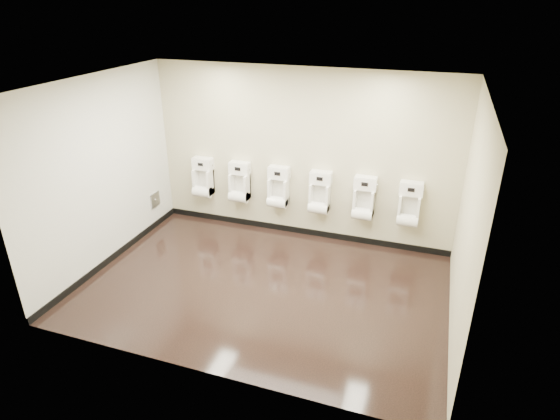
# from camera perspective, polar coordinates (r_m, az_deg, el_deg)

# --- Properties ---
(ground) EXTENTS (5.00, 3.50, 0.00)m
(ground) POSITION_cam_1_polar(r_m,az_deg,el_deg) (6.72, -2.01, -9.33)
(ground) COLOR black
(ground) RESTS_ON ground
(ceiling) EXTENTS (5.00, 3.50, 0.00)m
(ceiling) POSITION_cam_1_polar(r_m,az_deg,el_deg) (5.64, -2.44, 14.90)
(ceiling) COLOR silver
(back_wall) EXTENTS (5.00, 0.02, 2.80)m
(back_wall) POSITION_cam_1_polar(r_m,az_deg,el_deg) (7.59, 2.56, 6.63)
(back_wall) COLOR #C3BC96
(back_wall) RESTS_ON ground
(front_wall) EXTENTS (5.00, 0.02, 2.80)m
(front_wall) POSITION_cam_1_polar(r_m,az_deg,el_deg) (4.63, -10.01, -6.40)
(front_wall) COLOR #C3BC96
(front_wall) RESTS_ON ground
(left_wall) EXTENTS (0.02, 3.50, 2.80)m
(left_wall) POSITION_cam_1_polar(r_m,az_deg,el_deg) (7.27, -20.98, 4.12)
(left_wall) COLOR #C3BC96
(left_wall) RESTS_ON ground
(right_wall) EXTENTS (0.02, 3.50, 2.80)m
(right_wall) POSITION_cam_1_polar(r_m,az_deg,el_deg) (5.71, 21.93, -1.62)
(right_wall) COLOR #C3BC96
(right_wall) RESTS_ON ground
(tile_overlay_left) EXTENTS (0.01, 3.50, 2.80)m
(tile_overlay_left) POSITION_cam_1_polar(r_m,az_deg,el_deg) (7.27, -20.95, 4.12)
(tile_overlay_left) COLOR white
(tile_overlay_left) RESTS_ON ground
(skirting_back) EXTENTS (5.00, 0.02, 0.10)m
(skirting_back) POSITION_cam_1_polar(r_m,az_deg,el_deg) (8.11, 2.35, -2.49)
(skirting_back) COLOR black
(skirting_back) RESTS_ON ground
(skirting_left) EXTENTS (0.02, 3.50, 0.10)m
(skirting_left) POSITION_cam_1_polar(r_m,az_deg,el_deg) (7.81, -19.41, -5.17)
(skirting_left) COLOR black
(skirting_left) RESTS_ON ground
(access_panel) EXTENTS (0.04, 0.25, 0.25)m
(access_panel) POSITION_cam_1_polar(r_m,az_deg,el_deg) (8.46, -15.00, 1.23)
(access_panel) COLOR #9E9EA3
(access_panel) RESTS_ON left_wall
(urinal_0) EXTENTS (0.36, 0.27, 0.68)m
(urinal_0) POSITION_cam_1_polar(r_m,az_deg,el_deg) (8.33, -9.37, 3.60)
(urinal_0) COLOR white
(urinal_0) RESTS_ON back_wall
(urinal_1) EXTENTS (0.36, 0.27, 0.68)m
(urinal_1) POSITION_cam_1_polar(r_m,az_deg,el_deg) (8.04, -4.97, 3.05)
(urinal_1) COLOR white
(urinal_1) RESTS_ON back_wall
(urinal_2) EXTENTS (0.36, 0.27, 0.68)m
(urinal_2) POSITION_cam_1_polar(r_m,az_deg,el_deg) (7.79, -0.21, 2.43)
(urinal_2) COLOR white
(urinal_2) RESTS_ON back_wall
(urinal_3) EXTENTS (0.36, 0.27, 0.68)m
(urinal_3) POSITION_cam_1_polar(r_m,az_deg,el_deg) (7.61, 4.86, 1.76)
(urinal_3) COLOR white
(urinal_3) RESTS_ON back_wall
(urinal_4) EXTENTS (0.36, 0.27, 0.68)m
(urinal_4) POSITION_cam_1_polar(r_m,az_deg,el_deg) (7.49, 10.17, 1.04)
(urinal_4) COLOR white
(urinal_4) RESTS_ON back_wall
(urinal_5) EXTENTS (0.36, 0.27, 0.68)m
(urinal_5) POSITION_cam_1_polar(r_m,az_deg,el_deg) (7.43, 15.46, 0.31)
(urinal_5) COLOR white
(urinal_5) RESTS_ON back_wall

